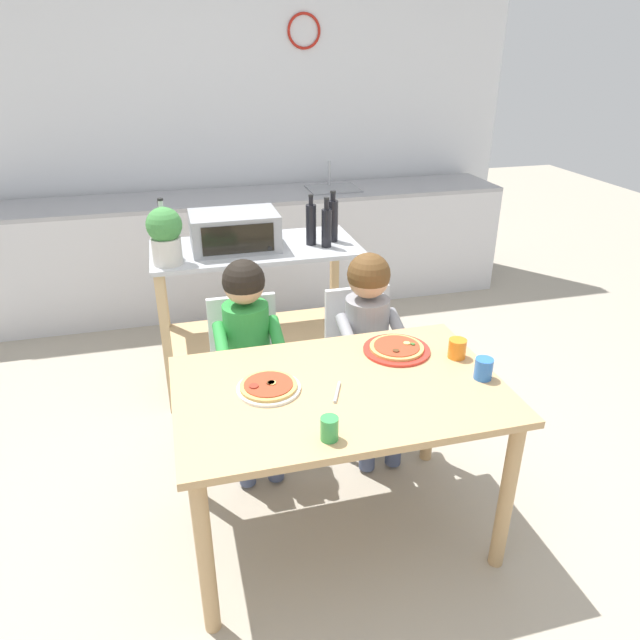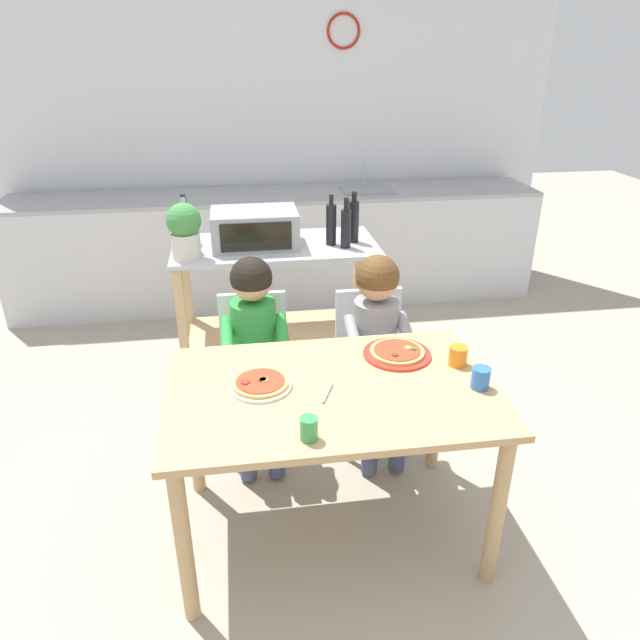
% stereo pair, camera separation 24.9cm
% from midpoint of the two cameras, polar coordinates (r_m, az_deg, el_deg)
% --- Properties ---
extents(ground_plane, '(11.91, 11.91, 0.00)m').
position_cam_midpoint_polar(ground_plane, '(3.69, -5.52, -6.74)').
color(ground_plane, '#A89E8C').
extents(back_wall_tiled, '(4.61, 0.14, 2.70)m').
position_cam_midpoint_polar(back_wall_tiled, '(5.00, -10.00, 18.14)').
color(back_wall_tiled, silver).
rests_on(back_wall_tiled, ground).
extents(kitchen_counter, '(4.15, 0.60, 1.09)m').
position_cam_midpoint_polar(kitchen_counter, '(4.80, -8.68, 6.78)').
color(kitchen_counter, silver).
rests_on(kitchen_counter, ground).
extents(kitchen_island_cart, '(1.19, 0.58, 0.88)m').
position_cam_midpoint_polar(kitchen_island_cart, '(3.56, -8.10, 2.67)').
color(kitchen_island_cart, '#B7BABF').
rests_on(kitchen_island_cart, ground).
extents(toaster_oven, '(0.49, 0.34, 0.21)m').
position_cam_midpoint_polar(toaster_oven, '(3.42, -10.42, 8.49)').
color(toaster_oven, '#999BA0').
rests_on(toaster_oven, kitchen_island_cart).
extents(bottle_brown_beer, '(0.07, 0.07, 0.27)m').
position_cam_midpoint_polar(bottle_brown_beer, '(3.53, -17.02, 8.40)').
color(bottle_brown_beer, black).
rests_on(bottle_brown_beer, kitchen_island_cart).
extents(bottle_squat_spirits, '(0.06, 0.06, 0.32)m').
position_cam_midpoint_polar(bottle_squat_spirits, '(3.39, -17.00, 8.14)').
color(bottle_squat_spirits, '#ADB7B2').
rests_on(bottle_squat_spirits, kitchen_island_cart).
extents(bottle_tall_green_wine, '(0.06, 0.06, 0.30)m').
position_cam_midpoint_polar(bottle_tall_green_wine, '(3.49, -0.82, 9.70)').
color(bottle_tall_green_wine, black).
rests_on(bottle_tall_green_wine, kitchen_island_cart).
extents(bottle_slim_sauce, '(0.06, 0.06, 0.29)m').
position_cam_midpoint_polar(bottle_slim_sauce, '(3.39, -1.50, 9.04)').
color(bottle_slim_sauce, black).
rests_on(bottle_slim_sauce, kitchen_island_cart).
extents(bottle_clear_vinegar, '(0.06, 0.06, 0.29)m').
position_cam_midpoint_polar(bottle_clear_vinegar, '(3.43, -2.98, 9.29)').
color(bottle_clear_vinegar, black).
rests_on(bottle_clear_vinegar, kitchen_island_cart).
extents(potted_herb_plant, '(0.19, 0.19, 0.31)m').
position_cam_midpoint_polar(potted_herb_plant, '(3.23, -17.00, 7.95)').
color(potted_herb_plant, beige).
rests_on(potted_herb_plant, kitchen_island_cart).
extents(dining_table, '(1.29, 0.83, 0.74)m').
position_cam_midpoint_polar(dining_table, '(2.36, -1.17, -8.71)').
color(dining_table, tan).
rests_on(dining_table, ground).
extents(dining_chair_left, '(0.36, 0.36, 0.81)m').
position_cam_midpoint_polar(dining_chair_left, '(3.00, -9.47, -4.44)').
color(dining_chair_left, silver).
rests_on(dining_chair_left, ground).
extents(dining_chair_right, '(0.36, 0.36, 0.81)m').
position_cam_midpoint_polar(dining_chair_right, '(3.06, 1.75, -3.44)').
color(dining_chair_right, silver).
rests_on(dining_chair_right, ground).
extents(child_in_green_shirt, '(0.32, 0.42, 1.04)m').
position_cam_midpoint_polar(child_in_green_shirt, '(2.81, -9.50, -2.01)').
color(child_in_green_shirt, '#424C6B').
rests_on(child_in_green_shirt, ground).
extents(child_in_grey_shirt, '(0.32, 0.42, 1.04)m').
position_cam_midpoint_polar(child_in_grey_shirt, '(2.87, 2.46, -0.88)').
color(child_in_grey_shirt, '#424C6B').
rests_on(child_in_grey_shirt, ground).
extents(pizza_plate_white, '(0.25, 0.25, 0.03)m').
position_cam_midpoint_polar(pizza_plate_white, '(2.30, -8.15, -6.56)').
color(pizza_plate_white, white).
rests_on(pizza_plate_white, dining_table).
extents(pizza_plate_red_rimmed, '(0.29, 0.29, 0.03)m').
position_cam_midpoint_polar(pizza_plate_red_rimmed, '(2.56, 4.71, -2.87)').
color(pizza_plate_red_rimmed, red).
rests_on(pizza_plate_red_rimmed, dining_table).
extents(drinking_cup_green, '(0.06, 0.06, 0.09)m').
position_cam_midpoint_polar(drinking_cup_green, '(2.01, -2.69, -10.61)').
color(drinking_cup_green, green).
rests_on(drinking_cup_green, dining_table).
extents(drinking_cup_blue, '(0.07, 0.07, 0.09)m').
position_cam_midpoint_polar(drinking_cup_blue, '(2.40, 12.77, -4.72)').
color(drinking_cup_blue, blue).
rests_on(drinking_cup_blue, dining_table).
extents(drinking_cup_orange, '(0.08, 0.08, 0.08)m').
position_cam_midpoint_polar(drinking_cup_orange, '(2.53, 10.47, -2.82)').
color(drinking_cup_orange, orange).
rests_on(drinking_cup_orange, dining_table).
extents(serving_spoon, '(0.07, 0.13, 0.01)m').
position_cam_midpoint_polar(serving_spoon, '(2.26, -1.49, -7.10)').
color(serving_spoon, '#B7BABF').
rests_on(serving_spoon, dining_table).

